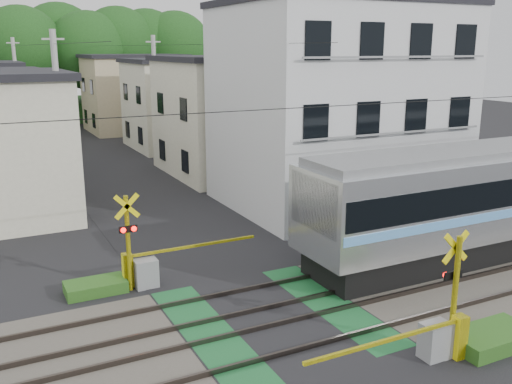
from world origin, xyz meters
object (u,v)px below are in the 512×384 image
crossing_signal_near (440,331)px  apartment_block (337,105)px  pedestrian (68,136)px  crossing_signal_far (142,265)px

crossing_signal_near → apartment_block: apartment_block is taller
pedestrian → apartment_block: bearing=104.6°
pedestrian → crossing_signal_far: bearing=77.7°
apartment_block → crossing_signal_near: bearing=-114.2°
crossing_signal_far → pedestrian: bearing=85.5°
crossing_signal_near → pedestrian: crossing_signal_near is taller
crossing_signal_far → pedestrian: crossing_signal_far is taller
pedestrian → crossing_signal_near: bearing=87.1°
crossing_signal_far → pedestrian: (2.14, 27.47, 0.20)m
apartment_block → pedestrian: (-8.95, 21.63, -3.74)m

